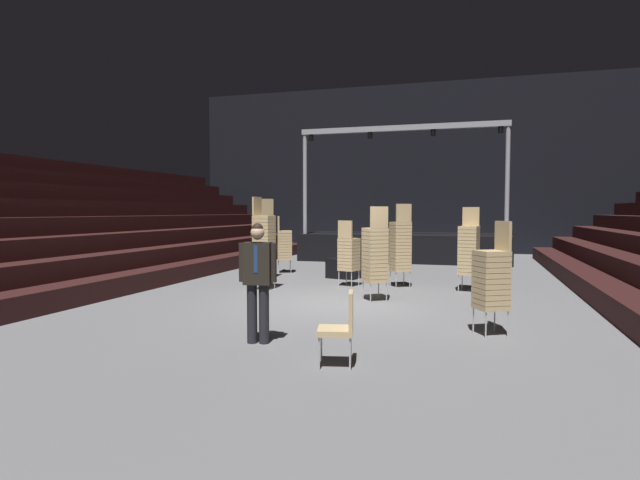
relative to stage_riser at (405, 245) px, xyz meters
The scene contains 15 objects.
ground_plane 10.43m from the stage_riser, 90.00° to the right, with size 22.00×30.00×0.10m, color slate.
arena_end_wall 5.71m from the stage_riser, 90.00° to the left, with size 22.00×0.30×8.00m, color black.
bleacher_bank_left 12.41m from the stage_riser, 130.38° to the right, with size 6.00×24.00×3.60m.
stage_riser is the anchor object (origin of this frame).
man_with_tie 13.86m from the stage_riser, 91.44° to the right, with size 0.57×0.29×1.78m.
chair_stack_front_left 7.50m from the stage_riser, 83.44° to the right, with size 0.60×0.60×2.14m.
chair_stack_front_right 9.15m from the stage_riser, 104.93° to the right, with size 0.48×0.48×2.31m.
chair_stack_mid_left 9.72m from the stage_riser, 86.36° to the right, with size 0.62×0.62×2.05m.
chair_stack_mid_right 6.19m from the stage_riser, 120.20° to the right, with size 0.58×0.58×1.79m.
chair_stack_mid_centre 8.15m from the stage_riser, 71.71° to the right, with size 0.52×0.52×2.05m.
chair_stack_rear_left 7.69m from the stage_riser, 93.38° to the right, with size 0.55×0.55×1.71m.
chair_stack_rear_right 7.49m from the stage_riser, 115.56° to the right, with size 0.62×0.62×2.31m.
chair_stack_rear_centre 12.64m from the stage_riser, 76.44° to the right, with size 0.60×0.60×1.79m.
equipment_road_case 6.25m from the stage_riser, 98.86° to the right, with size 0.90×0.60×0.57m, color black.
loose_chair_near_man 14.65m from the stage_riser, 85.67° to the right, with size 0.52×0.52×0.95m.
Camera 1 is at (2.72, -10.52, 1.95)m, focal length 29.48 mm.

